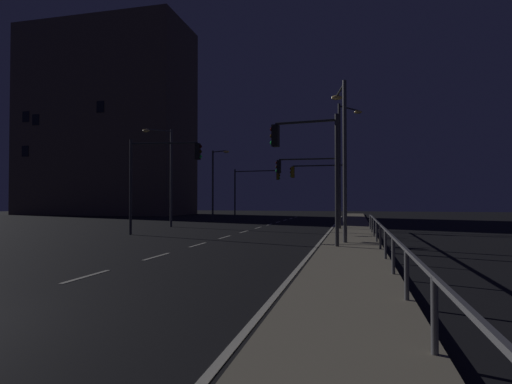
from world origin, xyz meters
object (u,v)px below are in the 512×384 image
object	(u,v)px
street_lamp_corner	(343,154)
building_distant	(107,122)
street_lamp_mid_block	(343,145)
street_lamp_across_street	(167,168)
traffic_light_overhead_east	(310,176)
traffic_light_near_left	(254,183)
traffic_light_far_right	(308,155)
traffic_light_near_right	(319,180)
traffic_light_far_center	(161,167)
street_lamp_far_end	(215,178)

from	to	relation	value
street_lamp_corner	building_distant	world-z (taller)	building_distant
street_lamp_mid_block	street_lamp_across_street	xyz separation A→B (m)	(-13.47, 9.47, -0.08)
traffic_light_overhead_east	street_lamp_mid_block	xyz separation A→B (m)	(2.62, -10.26, 0.80)
traffic_light_near_left	street_lamp_mid_block	xyz separation A→B (m)	(10.18, -24.19, 0.66)
building_distant	traffic_light_far_right	bearing A→B (deg)	-46.87
traffic_light_overhead_east	street_lamp_across_street	bearing A→B (deg)	-175.81
building_distant	street_lamp_mid_block	bearing A→B (deg)	-44.06
traffic_light_far_right	street_lamp_mid_block	size ratio (longest dim) A/B	0.75
traffic_light_overhead_east	traffic_light_far_right	size ratio (longest dim) A/B	0.93
traffic_light_near_left	street_lamp_across_street	distance (m)	15.10
street_lamp_across_street	building_distant	bearing A→B (deg)	131.32
street_lamp_mid_block	street_lamp_corner	distance (m)	9.21
traffic_light_far_right	street_lamp_across_street	bearing A→B (deg)	136.62
traffic_light_far_right	street_lamp_corner	distance (m)	11.24
traffic_light_near_right	traffic_light_overhead_east	distance (m)	5.37
traffic_light_far_center	street_lamp_across_street	distance (m)	7.26
street_lamp_corner	traffic_light_far_right	bearing A→B (deg)	-95.85
street_lamp_across_street	traffic_light_near_left	bearing A→B (deg)	77.39
traffic_light_near_left	building_distant	bearing A→B (deg)	159.35
street_lamp_mid_block	street_lamp_far_end	size ratio (longest dim) A/B	1.05
street_lamp_corner	building_distant	distance (m)	42.67
traffic_light_near_left	traffic_light_far_center	world-z (taller)	traffic_light_far_center
street_lamp_corner	building_distant	bearing A→B (deg)	144.75
traffic_light_far_center	traffic_light_far_right	xyz separation A→B (m)	(9.19, -4.74, -0.05)
traffic_light_near_right	building_distant	world-z (taller)	building_distant
traffic_light_near_left	traffic_light_far_center	distance (m)	21.38
traffic_light_near_right	street_lamp_corner	size ratio (longest dim) A/B	0.60
traffic_light_near_left	traffic_light_far_right	world-z (taller)	traffic_light_far_right
street_lamp_mid_block	building_distant	distance (m)	48.76
street_lamp_mid_block	street_lamp_corner	size ratio (longest dim) A/B	0.87
traffic_light_near_left	street_lamp_corner	xyz separation A→B (m)	(9.90, -15.00, 1.25)
traffic_light_near_right	traffic_light_far_right	world-z (taller)	traffic_light_far_right
street_lamp_mid_block	traffic_light_near_left	bearing A→B (deg)	112.82
traffic_light_near_left	street_lamp_far_end	bearing A→B (deg)	-118.05
street_lamp_far_end	traffic_light_overhead_east	bearing A→B (deg)	-40.64
traffic_light_near_right	street_lamp_mid_block	distance (m)	15.84
traffic_light_near_right	building_distant	size ratio (longest dim) A/B	0.19
traffic_light_near_right	traffic_light_far_right	size ratio (longest dim) A/B	0.93
traffic_light_overhead_east	street_lamp_across_street	distance (m)	10.91
traffic_light_overhead_east	street_lamp_across_street	world-z (taller)	street_lamp_across_street
building_distant	street_lamp_across_street	bearing A→B (deg)	-48.68
traffic_light_far_center	street_lamp_far_end	world-z (taller)	street_lamp_far_end
traffic_light_far_center	street_lamp_mid_block	xyz separation A→B (m)	(10.61, -2.81, 0.59)
street_lamp_mid_block	street_lamp_corner	bearing A→B (deg)	91.73
traffic_light_far_center	traffic_light_near_right	bearing A→B (deg)	57.47
street_lamp_mid_block	street_lamp_across_street	world-z (taller)	street_lamp_across_street
traffic_light_far_right	street_lamp_corner	xyz separation A→B (m)	(1.14, 11.11, 1.23)
traffic_light_near_left	traffic_light_far_right	bearing A→B (deg)	-71.45
traffic_light_near_left	street_lamp_mid_block	world-z (taller)	street_lamp_mid_block
traffic_light_near_right	street_lamp_far_end	distance (m)	11.03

